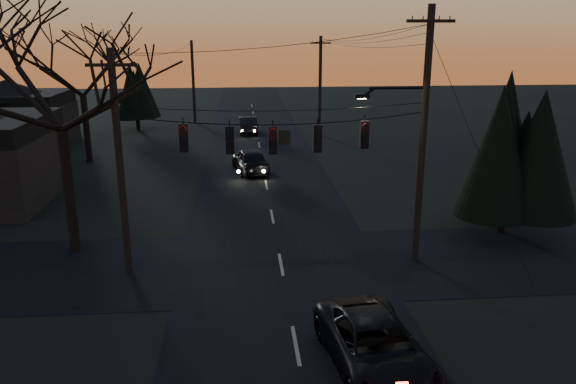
{
  "coord_description": "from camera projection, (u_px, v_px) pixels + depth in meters",
  "views": [
    {
      "loc": [
        -1.52,
        -10.77,
        9.17
      ],
      "look_at": [
        0.12,
        8.1,
        3.61
      ],
      "focal_mm": 35.0,
      "sensor_mm": 36.0,
      "label": 1
    }
  ],
  "objects": [
    {
      "name": "evergreen_right",
      "position": [
        510.0,
        144.0,
        25.07
      ],
      "size": [
        4.14,
        4.14,
        7.13
      ],
      "color": "black",
      "rests_on": "ground"
    },
    {
      "name": "sedan_oncoming_b",
      "position": [
        248.0,
        125.0,
        50.6
      ],
      "size": [
        1.72,
        4.52,
        1.47
      ],
      "primitive_type": "imported",
      "rotation": [
        0.0,
        0.0,
        3.18
      ],
      "color": "black",
      "rests_on": "ground"
    },
    {
      "name": "bare_tree_dist",
      "position": [
        80.0,
        69.0,
        37.97
      ],
      "size": [
        7.5,
        7.5,
        9.3
      ],
      "color": "black",
      "rests_on": "ground"
    },
    {
      "name": "sedan_oncoming_a",
      "position": [
        250.0,
        160.0,
        36.84
      ],
      "size": [
        2.67,
        4.96,
        1.6
      ],
      "primitive_type": "imported",
      "rotation": [
        0.0,
        0.0,
        3.31
      ],
      "color": "black",
      "rests_on": "ground"
    },
    {
      "name": "utility_pole_right",
      "position": [
        414.0,
        260.0,
        23.02
      ],
      "size": [
        5.0,
        0.3,
        10.0
      ],
      "primitive_type": null,
      "color": "black",
      "rests_on": "ground"
    },
    {
      "name": "utility_pole_left",
      "position": [
        129.0,
        270.0,
        22.06
      ],
      "size": [
        1.8,
        0.3,
        8.5
      ],
      "primitive_type": null,
      "color": "black",
      "rests_on": "ground"
    },
    {
      "name": "main_road",
      "position": [
        268.0,
        194.0,
        32.12
      ],
      "size": [
        8.0,
        120.0,
        0.02
      ],
      "primitive_type": "cube",
      "color": "black",
      "rests_on": "ground"
    },
    {
      "name": "utility_pole_far_r",
      "position": [
        319.0,
        135.0,
        49.78
      ],
      "size": [
        1.8,
        0.3,
        8.5
      ],
      "primitive_type": null,
      "color": "black",
      "rests_on": "ground"
    },
    {
      "name": "span_signal_assembly",
      "position": [
        274.0,
        138.0,
        21.08
      ],
      "size": [
        11.5,
        0.44,
        1.66
      ],
      "color": "black",
      "rests_on": "ground"
    },
    {
      "name": "evergreen_dist",
      "position": [
        136.0,
        92.0,
        51.35
      ],
      "size": [
        3.59,
        3.59,
        5.82
      ],
      "color": "black",
      "rests_on": "ground"
    },
    {
      "name": "cross_road",
      "position": [
        281.0,
        265.0,
        22.56
      ],
      "size": [
        60.0,
        7.0,
        0.02
      ],
      "primitive_type": "cube",
      "color": "black",
      "rests_on": "ground"
    },
    {
      "name": "suv_near",
      "position": [
        376.0,
        347.0,
        15.43
      ],
      "size": [
        2.99,
        5.45,
        1.45
      ],
      "primitive_type": "imported",
      "rotation": [
        0.0,
        0.0,
        0.12
      ],
      "color": "black",
      "rests_on": "ground"
    },
    {
      "name": "house_left_far",
      "position": [
        9.0,
        113.0,
        45.02
      ],
      "size": [
        9.0,
        7.0,
        5.2
      ],
      "color": "black",
      "rests_on": "ground"
    },
    {
      "name": "bare_tree_left",
      "position": [
        56.0,
        77.0,
        21.91
      ],
      "size": [
        9.12,
        9.12,
        10.46
      ],
      "color": "black",
      "rests_on": "ground"
    },
    {
      "name": "utility_pole_far_l",
      "position": [
        195.0,
        122.0,
        56.48
      ],
      "size": [
        0.3,
        0.3,
        8.0
      ],
      "primitive_type": null,
      "color": "black",
      "rests_on": "ground"
    }
  ]
}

